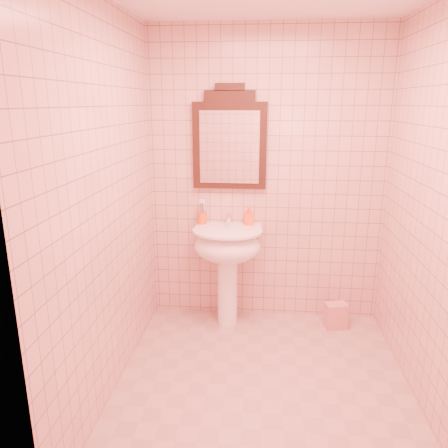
# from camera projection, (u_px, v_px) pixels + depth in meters

# --- Properties ---
(floor) EXTENTS (2.20, 2.20, 0.00)m
(floor) POSITION_uv_depth(u_px,v_px,m) (262.00, 387.00, 3.00)
(floor) COLOR tan
(floor) RESTS_ON ground
(back_wall) EXTENTS (2.00, 0.02, 2.50)m
(back_wall) POSITION_uv_depth(u_px,v_px,m) (267.00, 179.00, 3.71)
(back_wall) COLOR #DBA699
(back_wall) RESTS_ON floor
(pedestal_sink) EXTENTS (0.58, 0.58, 0.86)m
(pedestal_sink) POSITION_uv_depth(u_px,v_px,m) (227.00, 252.00, 3.68)
(pedestal_sink) COLOR white
(pedestal_sink) RESTS_ON floor
(faucet) EXTENTS (0.04, 0.16, 0.11)m
(faucet) POSITION_uv_depth(u_px,v_px,m) (229.00, 219.00, 3.74)
(faucet) COLOR white
(faucet) RESTS_ON pedestal_sink
(mirror) EXTENTS (0.62, 0.06, 0.86)m
(mirror) POSITION_uv_depth(u_px,v_px,m) (230.00, 141.00, 3.63)
(mirror) COLOR black
(mirror) RESTS_ON back_wall
(toothbrush_cup) EXTENTS (0.08, 0.08, 0.19)m
(toothbrush_cup) POSITION_uv_depth(u_px,v_px,m) (202.00, 218.00, 3.79)
(toothbrush_cup) COLOR #D75512
(toothbrush_cup) RESTS_ON pedestal_sink
(soap_dispenser) EXTENTS (0.08, 0.09, 0.16)m
(soap_dispenser) POSITION_uv_depth(u_px,v_px,m) (249.00, 216.00, 3.75)
(soap_dispenser) COLOR #FF4E15
(soap_dispenser) RESTS_ON pedestal_sink
(towel) EXTENTS (0.21, 0.16, 0.22)m
(towel) POSITION_uv_depth(u_px,v_px,m) (336.00, 316.00, 3.76)
(towel) COLOR #D27B85
(towel) RESTS_ON floor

